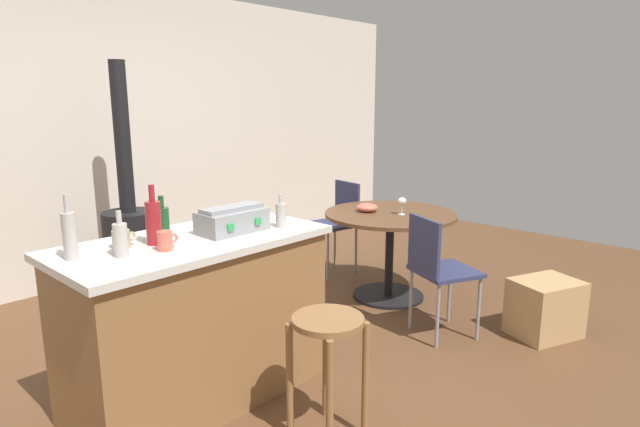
% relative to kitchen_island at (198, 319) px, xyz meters
% --- Properties ---
extents(ground_plane, '(8.80, 8.80, 0.00)m').
position_rel_kitchen_island_xyz_m(ground_plane, '(0.72, 0.05, -0.47)').
color(ground_plane, brown).
extents(back_wall, '(8.00, 0.10, 2.70)m').
position_rel_kitchen_island_xyz_m(back_wall, '(0.72, 2.42, 0.88)').
color(back_wall, beige).
rests_on(back_wall, ground_plane).
extents(kitchen_island, '(1.45, 0.71, 0.93)m').
position_rel_kitchen_island_xyz_m(kitchen_island, '(0.00, 0.00, 0.00)').
color(kitchen_island, olive).
rests_on(kitchen_island, ground_plane).
extents(wooden_stool, '(0.35, 0.35, 0.64)m').
position_rel_kitchen_island_xyz_m(wooden_stool, '(0.22, -0.78, 0.01)').
color(wooden_stool, olive).
rests_on(wooden_stool, ground_plane).
extents(dining_table, '(1.09, 1.09, 0.74)m').
position_rel_kitchen_island_xyz_m(dining_table, '(2.00, 0.13, 0.10)').
color(dining_table, black).
rests_on(dining_table, ground_plane).
extents(folding_chair_near, '(0.53, 0.53, 0.88)m').
position_rel_kitchen_island_xyz_m(folding_chair_near, '(1.60, -0.56, 0.05)').
color(folding_chair_near, navy).
rests_on(folding_chair_near, ground_plane).
extents(folding_chair_far, '(0.47, 0.47, 0.88)m').
position_rel_kitchen_island_xyz_m(folding_chair_far, '(2.23, 0.92, 0.06)').
color(folding_chair_far, navy).
rests_on(folding_chair_far, ground_plane).
extents(wood_stove, '(0.44, 0.45, 1.97)m').
position_rel_kitchen_island_xyz_m(wood_stove, '(0.54, 1.78, 0.03)').
color(wood_stove, black).
rests_on(wood_stove, ground_plane).
extents(toolbox, '(0.38, 0.22, 0.15)m').
position_rel_kitchen_island_xyz_m(toolbox, '(0.23, -0.04, 0.53)').
color(toolbox, gray).
rests_on(toolbox, kitchen_island).
extents(bottle_0, '(0.06, 0.06, 0.19)m').
position_rel_kitchen_island_xyz_m(bottle_0, '(0.50, -0.16, 0.54)').
color(bottle_0, '#B7B2AD').
rests_on(bottle_0, kitchen_island).
extents(bottle_1, '(0.08, 0.08, 0.31)m').
position_rel_kitchen_island_xyz_m(bottle_1, '(-0.20, 0.04, 0.58)').
color(bottle_1, maroon).
rests_on(bottle_1, kitchen_island).
extents(bottle_2, '(0.08, 0.08, 0.23)m').
position_rel_kitchen_island_xyz_m(bottle_2, '(-0.11, 0.11, 0.55)').
color(bottle_2, '#194C23').
rests_on(bottle_2, kitchen_island).
extents(bottle_3, '(0.06, 0.06, 0.31)m').
position_rel_kitchen_island_xyz_m(bottle_3, '(-0.60, 0.09, 0.58)').
color(bottle_3, '#B7B2AD').
rests_on(bottle_3, kitchen_island).
extents(bottle_4, '(0.07, 0.07, 0.22)m').
position_rel_kitchen_island_xyz_m(bottle_4, '(-0.42, -0.04, 0.55)').
color(bottle_4, '#B7B2AD').
rests_on(bottle_4, kitchen_island).
extents(cup_0, '(0.12, 0.09, 0.09)m').
position_rel_kitchen_island_xyz_m(cup_0, '(-0.35, 0.10, 0.51)').
color(cup_0, tan).
rests_on(cup_0, kitchen_island).
extents(cup_1, '(0.11, 0.07, 0.10)m').
position_rel_kitchen_island_xyz_m(cup_1, '(-0.23, -0.10, 0.51)').
color(cup_1, '#DB6651').
rests_on(cup_1, kitchen_island).
extents(wine_glass, '(0.07, 0.07, 0.14)m').
position_rel_kitchen_island_xyz_m(wine_glass, '(2.00, 0.02, 0.38)').
color(wine_glass, silver).
rests_on(wine_glass, dining_table).
extents(serving_bowl, '(0.18, 0.18, 0.07)m').
position_rel_kitchen_island_xyz_m(serving_bowl, '(1.90, 0.30, 0.31)').
color(serving_bowl, '#DB6651').
rests_on(serving_bowl, dining_table).
extents(cardboard_box, '(0.55, 0.50, 0.41)m').
position_rel_kitchen_island_xyz_m(cardboard_box, '(2.15, -1.13, -0.27)').
color(cardboard_box, tan).
rests_on(cardboard_box, ground_plane).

